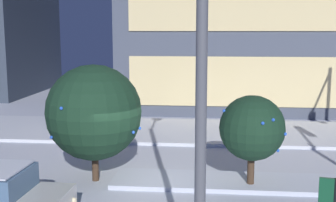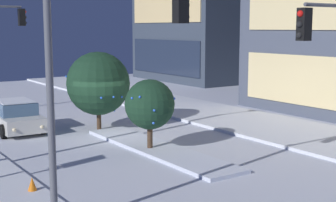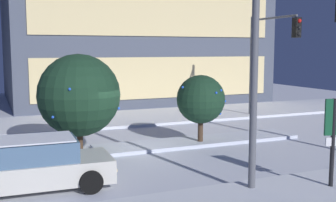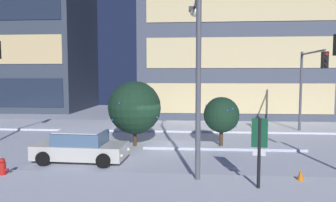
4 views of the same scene
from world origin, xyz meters
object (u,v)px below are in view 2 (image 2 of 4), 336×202
at_px(traffic_light_corner_near_right, 109,49).
at_px(decorated_tree_median, 150,105).
at_px(construction_cone, 32,186).
at_px(decorated_tree_left_of_median, 98,83).
at_px(car_near, 15,116).
at_px(street_lamp_arched, 11,29).

xyz_separation_m(traffic_light_corner_near_right, decorated_tree_median, (-5.19, 4.48, -2.52)).
bearing_deg(construction_cone, decorated_tree_left_of_median, 141.51).
relative_size(car_near, construction_cone, 8.13).
distance_m(decorated_tree_median, decorated_tree_left_of_median, 5.02).
distance_m(street_lamp_arched, decorated_tree_left_of_median, 6.76).
bearing_deg(car_near, decorated_tree_left_of_median, 62.75).
height_order(traffic_light_corner_near_right, construction_cone, traffic_light_corner_near_right).
bearing_deg(decorated_tree_left_of_median, car_near, -119.71).
xyz_separation_m(car_near, street_lamp_arched, (5.50, -1.65, 4.21)).
bearing_deg(decorated_tree_left_of_median, traffic_light_corner_near_right, -24.74).
bearing_deg(construction_cone, street_lamp_arched, 168.82).
height_order(traffic_light_corner_near_right, decorated_tree_left_of_median, traffic_light_corner_near_right).
distance_m(street_lamp_arched, decorated_tree_median, 5.97).
distance_m(traffic_light_corner_near_right, construction_cone, 5.12).
distance_m(decorated_tree_left_of_median, construction_cone, 9.72).
bearing_deg(construction_cone, decorated_tree_median, 113.20).
bearing_deg(decorated_tree_median, construction_cone, -66.80).
height_order(car_near, decorated_tree_median, decorated_tree_median).
xyz_separation_m(car_near, decorated_tree_left_of_median, (1.99, 3.49, 1.56)).
height_order(car_near, street_lamp_arched, street_lamp_arched).
height_order(decorated_tree_median, decorated_tree_left_of_median, decorated_tree_left_of_median).
bearing_deg(traffic_light_corner_near_right, car_near, 84.36).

